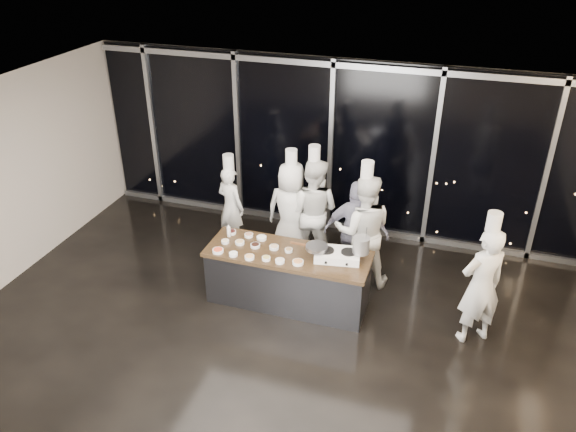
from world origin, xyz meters
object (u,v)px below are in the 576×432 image
(chef_left, at_px, (291,211))
(chef_right, at_px, (363,230))
(chef_far_left, at_px, (231,206))
(chef_side, at_px, (481,285))
(demo_counter, at_px, (288,277))
(chef_center, at_px, (313,210))
(stove, at_px, (337,255))
(frying_pan, at_px, (316,247))
(guest, at_px, (356,233))
(stock_pot, at_px, (361,245))

(chef_left, height_order, chef_right, chef_right)
(chef_far_left, distance_m, chef_side, 4.43)
(demo_counter, xyz_separation_m, chef_center, (0.02, 1.32, 0.49))
(stove, distance_m, frying_pan, 0.33)
(stove, bearing_deg, chef_left, 122.95)
(chef_left, xyz_separation_m, guest, (1.19, -0.35, -0.02))
(frying_pan, height_order, guest, guest)
(chef_center, height_order, chef_side, chef_center)
(guest, bearing_deg, chef_left, -19.53)
(frying_pan, relative_size, chef_far_left, 0.33)
(demo_counter, bearing_deg, guest, 46.87)
(demo_counter, height_order, guest, guest)
(stock_pot, distance_m, chef_side, 1.71)
(stock_pot, xyz_separation_m, chef_left, (-1.41, 1.14, -0.26))
(stock_pot, bearing_deg, chef_side, -3.87)
(demo_counter, bearing_deg, chef_right, 43.23)
(frying_pan, xyz_separation_m, chef_center, (-0.41, 1.30, -0.12))
(frying_pan, relative_size, chef_left, 0.29)
(demo_counter, bearing_deg, chef_far_left, 138.33)
(frying_pan, bearing_deg, stove, -0.35)
(chef_side, bearing_deg, chef_left, -55.28)
(frying_pan, relative_size, chef_side, 0.29)
(stove, xyz_separation_m, chef_right, (0.21, 0.83, -0.01))
(guest, distance_m, chef_right, 0.13)
(chef_center, distance_m, chef_side, 3.03)
(chef_center, bearing_deg, stove, 124.41)
(chef_center, xyz_separation_m, chef_right, (0.93, -0.43, 0.01))
(frying_pan, bearing_deg, chef_right, 50.21)
(demo_counter, relative_size, stock_pot, 10.18)
(chef_left, bearing_deg, chef_center, -168.18)
(stove, relative_size, chef_left, 0.35)
(chef_far_left, bearing_deg, stock_pot, 175.56)
(chef_left, distance_m, chef_side, 3.34)
(guest, bearing_deg, chef_side, 151.68)
(stove, bearing_deg, demo_counter, 175.38)
(frying_pan, height_order, chef_right, chef_right)
(demo_counter, relative_size, guest, 1.39)
(demo_counter, relative_size, chef_far_left, 1.41)
(guest, bearing_deg, frying_pan, 61.86)
(frying_pan, distance_m, chef_right, 1.03)
(chef_far_left, height_order, guest, guest)
(guest, xyz_separation_m, chef_right, (0.10, -0.01, 0.07))
(chef_far_left, relative_size, guest, 0.99)
(chef_side, bearing_deg, guest, -58.54)
(demo_counter, xyz_separation_m, chef_far_left, (-1.48, 1.32, 0.33))
(chef_right, height_order, chef_side, chef_right)
(chef_center, height_order, chef_right, chef_right)
(chef_far_left, bearing_deg, chef_right, -169.19)
(demo_counter, relative_size, stove, 3.51)
(chef_far_left, relative_size, chef_right, 0.82)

